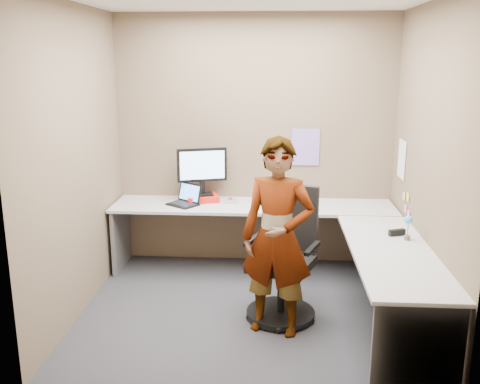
# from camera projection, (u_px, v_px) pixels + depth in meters

# --- Properties ---
(ground) EXTENTS (3.00, 3.00, 0.00)m
(ground) POSITION_uv_depth(u_px,v_px,m) (248.00, 310.00, 4.87)
(ground) COLOR #29292F
(ground) RESTS_ON ground
(wall_back) EXTENTS (3.00, 0.00, 3.00)m
(wall_back) POSITION_uv_depth(u_px,v_px,m) (255.00, 142.00, 5.80)
(wall_back) COLOR brown
(wall_back) RESTS_ON ground
(wall_right) EXTENTS (0.00, 2.70, 2.70)m
(wall_right) POSITION_uv_depth(u_px,v_px,m) (429.00, 167.00, 4.44)
(wall_right) COLOR brown
(wall_right) RESTS_ON ground
(wall_left) EXTENTS (0.00, 2.70, 2.70)m
(wall_left) POSITION_uv_depth(u_px,v_px,m) (76.00, 163.00, 4.63)
(wall_left) COLOR brown
(wall_left) RESTS_ON ground
(desk) EXTENTS (2.98, 2.58, 0.73)m
(desk) POSITION_uv_depth(u_px,v_px,m) (296.00, 236.00, 5.07)
(desk) COLOR silver
(desk) RESTS_ON ground
(paper_ream) EXTENTS (0.39, 0.33, 0.07)m
(paper_ream) POSITION_uv_depth(u_px,v_px,m) (202.00, 198.00, 5.77)
(paper_ream) COLOR red
(paper_ream) RESTS_ON desk
(monitor) EXTENTS (0.52, 0.23, 0.51)m
(monitor) POSITION_uv_depth(u_px,v_px,m) (202.00, 168.00, 5.71)
(monitor) COLOR black
(monitor) RESTS_ON paper_ream
(laptop) EXTENTS (0.39, 0.38, 0.22)m
(laptop) POSITION_uv_depth(u_px,v_px,m) (186.00, 199.00, 5.64)
(laptop) COLOR black
(laptop) RESTS_ON desk
(trackball_mouse) EXTENTS (0.12, 0.08, 0.07)m
(trackball_mouse) POSITION_uv_depth(u_px,v_px,m) (231.00, 201.00, 5.69)
(trackball_mouse) COLOR #B7B7BC
(trackball_mouse) RESTS_ON desk
(origami) EXTENTS (0.10, 0.10, 0.06)m
(origami) POSITION_uv_depth(u_px,v_px,m) (274.00, 208.00, 5.39)
(origami) COLOR white
(origami) RESTS_ON desk
(stapler) EXTENTS (0.15, 0.09, 0.05)m
(stapler) POSITION_uv_depth(u_px,v_px,m) (397.00, 232.00, 4.65)
(stapler) COLOR black
(stapler) RESTS_ON desk
(flower) EXTENTS (0.07, 0.07, 0.22)m
(flower) POSITION_uv_depth(u_px,v_px,m) (408.00, 224.00, 4.51)
(flower) COLOR brown
(flower) RESTS_ON desk
(calendar_purple) EXTENTS (0.30, 0.01, 0.40)m
(calendar_purple) POSITION_uv_depth(u_px,v_px,m) (305.00, 147.00, 5.76)
(calendar_purple) COLOR #846BB7
(calendar_purple) RESTS_ON wall_back
(calendar_white) EXTENTS (0.01, 0.28, 0.38)m
(calendar_white) POSITION_uv_depth(u_px,v_px,m) (402.00, 159.00, 5.34)
(calendar_white) COLOR white
(calendar_white) RESTS_ON wall_right
(sticky_note_a) EXTENTS (0.01, 0.07, 0.07)m
(sticky_note_a) POSITION_uv_depth(u_px,v_px,m) (408.00, 197.00, 5.07)
(sticky_note_a) COLOR #F2E059
(sticky_note_a) RESTS_ON wall_right
(sticky_note_b) EXTENTS (0.01, 0.07, 0.07)m
(sticky_note_b) POSITION_uv_depth(u_px,v_px,m) (406.00, 209.00, 5.15)
(sticky_note_b) COLOR pink
(sticky_note_b) RESTS_ON wall_right
(sticky_note_c) EXTENTS (0.01, 0.07, 0.07)m
(sticky_note_c) POSITION_uv_depth(u_px,v_px,m) (408.00, 214.00, 5.04)
(sticky_note_c) COLOR pink
(sticky_note_c) RESTS_ON wall_right
(sticky_note_d) EXTENTS (0.01, 0.07, 0.07)m
(sticky_note_d) POSITION_uv_depth(u_px,v_px,m) (404.00, 196.00, 5.23)
(sticky_note_d) COLOR #F2E059
(sticky_note_d) RESTS_ON wall_right
(office_chair) EXTENTS (0.66, 0.65, 1.14)m
(office_chair) POSITION_uv_depth(u_px,v_px,m) (284.00, 266.00, 4.68)
(office_chair) COLOR black
(office_chair) RESTS_ON ground
(person) EXTENTS (0.68, 0.53, 1.64)m
(person) POSITION_uv_depth(u_px,v_px,m) (277.00, 238.00, 4.33)
(person) COLOR #999399
(person) RESTS_ON ground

